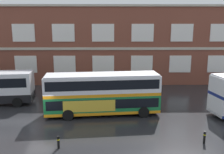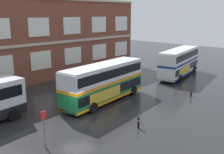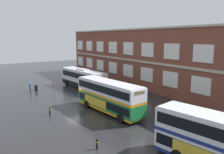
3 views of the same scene
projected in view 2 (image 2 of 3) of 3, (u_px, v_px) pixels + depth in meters
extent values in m
plane|color=#232326|center=(64.00, 117.00, 24.09)|extent=(120.00, 120.00, 0.00)
cube|color=silver|center=(1.00, 66.00, 31.19)|extent=(3.08, 0.12, 2.43)
cube|color=silver|center=(41.00, 60.00, 35.12)|extent=(3.08, 0.12, 2.43)
cube|color=silver|center=(73.00, 56.00, 39.05)|extent=(3.08, 0.12, 2.43)
cube|color=silver|center=(99.00, 52.00, 42.98)|extent=(3.08, 0.12, 2.43)
cube|color=silver|center=(121.00, 49.00, 46.91)|extent=(3.08, 0.12, 2.43)
cube|color=silver|center=(39.00, 27.00, 34.08)|extent=(3.08, 0.12, 2.43)
cube|color=silver|center=(72.00, 26.00, 38.00)|extent=(3.08, 0.12, 2.43)
cube|color=silver|center=(99.00, 25.00, 41.93)|extent=(3.08, 0.12, 2.43)
cube|color=silver|center=(121.00, 24.00, 45.86)|extent=(3.08, 0.12, 2.43)
cube|color=#197038|center=(104.00, 90.00, 28.02)|extent=(11.20, 3.60, 1.75)
cube|color=black|center=(104.00, 88.00, 27.97)|extent=(10.76, 3.60, 0.90)
cube|color=orange|center=(104.00, 81.00, 27.78)|extent=(11.20, 3.60, 0.30)
cube|color=silver|center=(104.00, 73.00, 27.56)|extent=(11.20, 3.60, 1.55)
cube|color=black|center=(104.00, 72.00, 27.54)|extent=(10.76, 3.60, 0.90)
cube|color=orange|center=(104.00, 97.00, 28.20)|extent=(11.20, 3.62, 0.28)
cube|color=silver|center=(104.00, 65.00, 27.36)|extent=(10.97, 3.48, 0.12)
cube|color=gold|center=(106.00, 95.00, 26.22)|extent=(4.82, 0.50, 1.10)
cube|color=yellow|center=(132.00, 61.00, 31.70)|extent=(0.22, 1.66, 0.40)
cylinder|color=black|center=(134.00, 90.00, 30.43)|extent=(1.07, 0.42, 1.04)
cylinder|color=black|center=(116.00, 87.00, 31.92)|extent=(1.07, 0.42, 1.04)
cylinder|color=black|center=(93.00, 108.00, 24.88)|extent=(1.07, 0.42, 1.04)
cylinder|color=black|center=(74.00, 102.00, 26.38)|extent=(1.07, 0.42, 1.04)
cube|color=silver|center=(179.00, 68.00, 39.41)|extent=(11.28, 4.45, 1.75)
cube|color=black|center=(179.00, 67.00, 39.36)|extent=(10.85, 4.42, 0.90)
cube|color=navy|center=(179.00, 61.00, 39.17)|extent=(11.28, 4.45, 0.30)
cube|color=silver|center=(180.00, 55.00, 38.95)|extent=(11.28, 4.45, 1.55)
cube|color=black|center=(180.00, 55.00, 38.93)|extent=(10.85, 4.42, 0.90)
cube|color=navy|center=(179.00, 73.00, 39.58)|extent=(11.28, 4.47, 0.28)
cube|color=silver|center=(180.00, 50.00, 38.75)|extent=(11.04, 4.31, 0.12)
cube|color=gold|center=(185.00, 70.00, 37.63)|extent=(4.77, 0.88, 1.10)
cube|color=yellow|center=(191.00, 48.00, 43.33)|extent=(0.35, 1.64, 0.40)
cylinder|color=black|center=(194.00, 69.00, 42.07)|extent=(1.08, 0.50, 1.04)
cylinder|color=black|center=(179.00, 67.00, 43.40)|extent=(1.08, 0.50, 1.04)
cylinder|color=black|center=(180.00, 78.00, 36.21)|extent=(1.08, 0.50, 1.04)
cylinder|color=black|center=(163.00, 76.00, 37.54)|extent=(1.08, 0.50, 1.04)
cylinder|color=black|center=(13.00, 115.00, 23.07)|extent=(1.07, 0.42, 1.04)
cylinder|color=slate|center=(44.00, 129.00, 18.29)|extent=(0.10, 0.10, 2.70)
cube|color=red|center=(44.00, 115.00, 18.02)|extent=(0.44, 0.04, 0.56)
cylinder|color=black|center=(191.00, 93.00, 29.72)|extent=(0.18, 0.18, 0.95)
cylinder|color=yellow|center=(191.00, 91.00, 29.67)|extent=(0.19, 0.19, 0.08)
cylinder|color=black|center=(138.00, 123.00, 21.53)|extent=(0.18, 0.18, 0.95)
cylinder|color=yellow|center=(139.00, 120.00, 21.48)|extent=(0.19, 0.19, 0.08)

